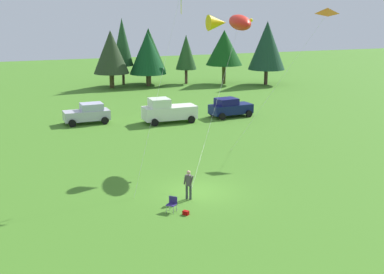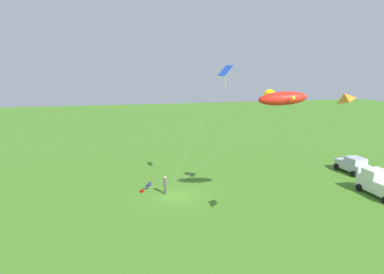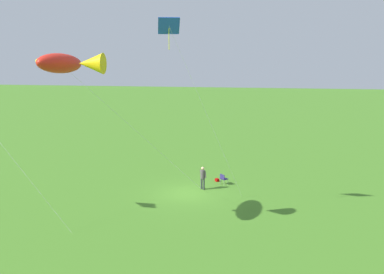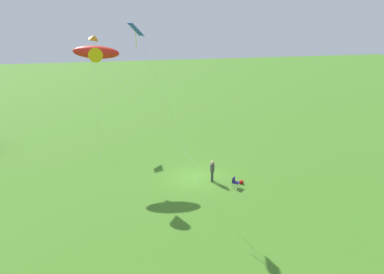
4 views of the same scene
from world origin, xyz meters
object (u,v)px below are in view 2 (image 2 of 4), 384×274
kite_delta_orange (344,98)px  kite_diamond_blue (224,73)px  backpack_on_grass (142,191)px  kite_large_fish (280,98)px  person_kite_flyer (165,184)px  truck_white_pickup (381,184)px  folding_chair (149,185)px  car_silver_compact (353,165)px

kite_delta_orange → kite_diamond_blue: (-13.01, -3.24, 1.07)m
backpack_on_grass → kite_large_fish: size_ratio=0.03×
person_kite_flyer → truck_white_pickup: truck_white_pickup is taller
folding_chair → kite_large_fish: 15.57m
car_silver_compact → backpack_on_grass: bearing=-88.9°
car_silver_compact → kite_large_fish: bearing=-59.4°
truck_white_pickup → backpack_on_grass: bearing=74.2°
folding_chair → kite_delta_orange: (15.83, 9.98, 9.88)m
person_kite_flyer → truck_white_pickup: (5.02, 19.80, 0.08)m
car_silver_compact → kite_diamond_blue: kite_diamond_blue is taller
folding_chair → kite_large_fish: size_ratio=0.08×
backpack_on_grass → car_silver_compact: (-1.23, 24.10, 0.84)m
truck_white_pickup → kite_large_fish: 14.34m
person_kite_flyer → kite_diamond_blue: (1.37, 5.33, 10.41)m
person_kite_flyer → folding_chair: (-1.45, -1.41, -0.53)m
car_silver_compact → kite_large_fish: kite_large_fish is taller
folding_chair → car_silver_compact: size_ratio=0.19×
kite_large_fish → car_silver_compact: bearing=122.4°
person_kite_flyer → truck_white_pickup: size_ratio=0.35×
backpack_on_grass → kite_delta_orange: bearing=35.0°
folding_chair → backpack_on_grass: folding_chair is taller
car_silver_compact → kite_diamond_blue: size_ratio=0.35×
backpack_on_grass → folding_chair: bearing=127.3°
car_silver_compact → kite_diamond_blue: 19.99m
backpack_on_grass → kite_diamond_blue: kite_diamond_blue is taller
backpack_on_grass → car_silver_compact: bearing=92.9°
kite_large_fish → kite_diamond_blue: kite_diamond_blue is taller
person_kite_flyer → car_silver_compact: (-2.15, 21.99, -0.07)m
person_kite_flyer → backpack_on_grass: 2.48m
folding_chair → kite_delta_orange: bearing=165.4°
backpack_on_grass → kite_delta_orange: (15.29, 10.69, 10.26)m
folding_chair → kite_diamond_blue: bearing=-159.6°
backpack_on_grass → truck_white_pickup: 22.73m
truck_white_pickup → kite_large_fish: bearing=96.7°
backpack_on_grass → kite_diamond_blue: (2.29, 7.45, 11.32)m
kite_delta_orange → kite_diamond_blue: size_ratio=0.88×
folding_chair → truck_white_pickup: truck_white_pickup is taller
folding_chair → car_silver_compact: car_silver_compact is taller
kite_large_fish → kite_delta_orange: size_ratio=0.96×
kite_delta_orange → truck_white_pickup: bearing=129.8°
person_kite_flyer → car_silver_compact: 22.09m
kite_large_fish → backpack_on_grass: bearing=-125.2°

